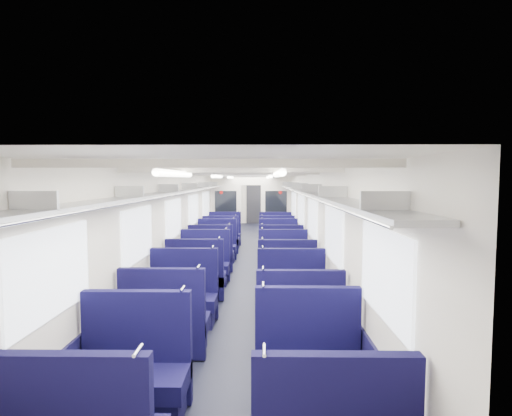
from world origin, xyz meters
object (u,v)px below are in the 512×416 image
at_px(seat_13, 281,256).
at_px(seat_16, 221,241).
at_px(seat_2, 133,377).
at_px(seat_15, 279,248).
at_px(bulkhead, 251,207).
at_px(seat_10, 205,267).
at_px(seat_19, 276,236).
at_px(seat_3, 309,370).
at_px(seat_9, 287,281).
at_px(seat_12, 211,256).
at_px(seat_5, 299,330).
at_px(seat_4, 165,327).
at_px(seat_7, 292,301).
at_px(seat_11, 283,267).
at_px(seat_14, 217,248).
at_px(seat_6, 183,300).
at_px(seat_18, 225,236).
at_px(end_door, 254,203).
at_px(seat_8, 196,280).
at_px(seat_17, 277,241).

xyz_separation_m(seat_13, seat_16, (-1.66, 2.28, 0.00)).
xyz_separation_m(seat_2, seat_13, (1.66, 5.79, 0.00)).
bearing_deg(seat_15, bulkhead, 104.36).
xyz_separation_m(seat_10, seat_16, (0.00, 3.42, 0.00)).
bearing_deg(seat_13, seat_19, 90.00).
bearing_deg(seat_16, seat_3, -78.16).
distance_m(seat_9, seat_12, 2.80).
relative_size(seat_5, seat_12, 1.00).
xyz_separation_m(seat_4, seat_12, (0.00, 4.54, 0.00)).
bearing_deg(seat_3, seat_7, 90.00).
height_order(seat_13, seat_19, same).
bearing_deg(seat_5, seat_7, 90.00).
relative_size(seat_7, seat_16, 1.00).
distance_m(bulkhead, seat_9, 6.80).
distance_m(seat_13, seat_19, 3.37).
height_order(seat_11, seat_14, same).
relative_size(bulkhead, seat_5, 2.40).
distance_m(seat_6, seat_18, 6.86).
relative_size(seat_6, seat_16, 1.00).
bearing_deg(seat_7, seat_3, -90.00).
bearing_deg(seat_19, seat_18, 178.28).
xyz_separation_m(seat_10, seat_18, (0.00, 4.56, 0.00)).
distance_m(seat_6, seat_15, 4.92).
xyz_separation_m(seat_3, seat_19, (0.00, 9.00, 0.00)).
distance_m(bulkhead, seat_19, 1.60).
relative_size(seat_6, seat_13, 1.00).
bearing_deg(seat_5, seat_14, 106.07).
bearing_deg(seat_16, seat_6, -90.00).
xyz_separation_m(end_door, seat_15, (0.83, -9.14, -0.64)).
height_order(seat_16, seat_19, same).
xyz_separation_m(seat_9, seat_13, (0.00, 2.27, 0.00)).
xyz_separation_m(seat_7, seat_13, (0.00, 3.45, 0.00)).
xyz_separation_m(seat_14, seat_15, (1.66, 0.04, 0.00)).
xyz_separation_m(seat_14, seat_16, (0.00, 1.13, 0.00)).
distance_m(seat_4, seat_10, 3.41).
bearing_deg(seat_3, seat_13, 90.00).
relative_size(seat_11, seat_15, 1.00).
bearing_deg(seat_7, seat_9, 90.00).
bearing_deg(seat_15, seat_12, -144.27).
bearing_deg(seat_8, seat_3, -64.11).
distance_m(seat_7, seat_8, 2.07).
relative_size(seat_4, seat_17, 1.00).
xyz_separation_m(bulkhead, seat_2, (-0.83, -10.22, -0.87)).
distance_m(seat_5, seat_16, 7.09).
relative_size(seat_4, seat_14, 1.00).
bearing_deg(seat_14, seat_3, -76.25).
height_order(bulkhead, seat_11, bulkhead).
distance_m(seat_13, seat_18, 3.80).
xyz_separation_m(seat_3, seat_18, (-1.66, 9.05, 0.00)).
relative_size(seat_5, seat_13, 1.00).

